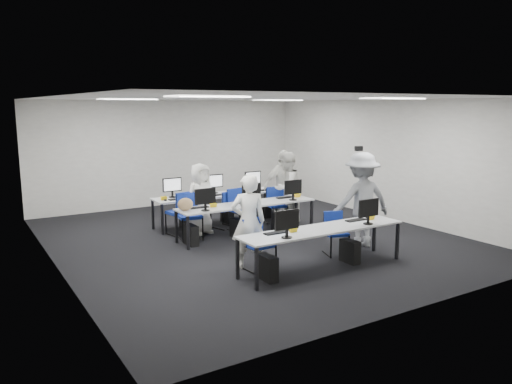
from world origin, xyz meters
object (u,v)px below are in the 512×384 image
chair_1 (336,241)px  student_0 (248,222)px  student_2 (201,199)px  student_3 (282,187)px  chair_2 (190,225)px  desk_front (323,231)px  desk_mid (247,206)px  chair_3 (241,218)px  chair_5 (180,221)px  photographer (361,200)px  chair_4 (277,212)px  chair_7 (273,211)px  chair_6 (224,216)px  student_1 (286,188)px  chair_0 (259,254)px

chair_1 → student_0: bearing=-167.0°
student_2 → student_3: 2.19m
chair_1 → chair_2: (-1.93, 2.54, 0.05)m
desk_front → desk_mid: (0.00, 2.60, 0.00)m
chair_3 → student_2: student_2 is taller
chair_3 → desk_mid: bearing=-109.8°
desk_mid → chair_5: bearing=143.1°
student_2 → photographer: size_ratio=0.82×
desk_mid → chair_4: size_ratio=3.63×
chair_1 → chair_3: bearing=122.5°
student_0 → student_3: student_3 is taller
desk_front → chair_3: (0.12, 3.11, -0.38)m
chair_7 → student_2: student_2 is taller
student_2 → desk_front: bearing=-87.2°
chair_5 → student_3: student_3 is taller
chair_6 → student_2: 0.87m
student_2 → chair_2: bearing=-154.1°
student_2 → chair_1: bearing=-71.7°
chair_2 → student_1: size_ratio=0.56×
desk_front → student_0: size_ratio=1.90×
desk_front → student_1: 3.49m
student_0 → student_3: (2.53, 2.61, 0.04)m
chair_0 → student_0: (-0.10, 0.19, 0.56)m
chair_0 → student_0: size_ratio=0.53×
chair_5 → student_3: (2.63, -0.18, 0.58)m
desk_front → chair_1: size_ratio=3.89×
photographer → chair_6: bearing=-46.7°
desk_front → student_2: 3.45m
chair_2 → chair_4: (2.39, 0.19, -0.03)m
desk_mid → chair_7: chair_7 is taller
student_2 → photographer: 3.53m
chair_4 → chair_5: bearing=-175.4°
chair_0 → student_2: (0.24, 2.85, 0.51)m
chair_1 → student_1: bearing=94.2°
chair_1 → chair_4: bearing=99.0°
chair_6 → photographer: 3.36m
chair_6 → chair_2: bearing=-172.0°
chair_7 → student_3: 0.64m
chair_1 → chair_3: 2.67m
chair_0 → chair_5: (-0.20, 2.99, 0.03)m
chair_0 → chair_3: 2.83m
chair_5 → student_0: student_0 is taller
desk_mid → chair_1: 2.25m
chair_4 → photographer: (0.34, -2.56, 0.69)m
desk_front → student_0: (-1.10, 0.71, 0.16)m
desk_front → chair_4: bearing=69.4°
chair_6 → chair_7: size_ratio=0.98×
chair_5 → photographer: (2.76, -2.80, 0.65)m
desk_mid → chair_2: chair_2 is taller
desk_mid → chair_0: (-1.00, -2.09, -0.40)m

